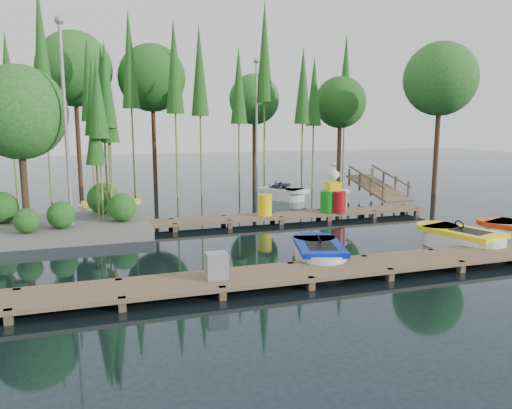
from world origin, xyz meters
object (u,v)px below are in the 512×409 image
object	(u,v)px
island	(43,142)
drum_cluster	(334,197)
boat_yellow_far	(108,208)
yellow_barrel	(265,205)
boat_blue	(319,254)
utility_cabinet	(216,266)

from	to	relation	value
island	drum_cluster	size ratio (longest dim) A/B	3.39
boat_yellow_far	yellow_barrel	xyz separation A→B (m)	(5.70, -3.80, 0.43)
boat_blue	boat_yellow_far	size ratio (longest dim) A/B	1.09
boat_blue	drum_cluster	world-z (taller)	drum_cluster
utility_cabinet	yellow_barrel	bearing A→B (deg)	62.46
boat_blue	drum_cluster	size ratio (longest dim) A/B	1.47
boat_yellow_far	drum_cluster	world-z (taller)	drum_cluster
island	utility_cabinet	distance (m)	9.21
island	utility_cabinet	size ratio (longest dim) A/B	11.11
yellow_barrel	drum_cluster	xyz separation A→B (m)	(2.88, -0.15, 0.18)
boat_blue	boat_yellow_far	bearing A→B (deg)	134.64
boat_blue	utility_cabinet	size ratio (longest dim) A/B	4.82
drum_cluster	boat_yellow_far	bearing A→B (deg)	155.24
drum_cluster	island	bearing A→B (deg)	174.96
boat_blue	utility_cabinet	xyz separation A→B (m)	(-3.24, -1.29, 0.34)
yellow_barrel	drum_cluster	size ratio (longest dim) A/B	0.41
boat_yellow_far	yellow_barrel	distance (m)	6.86
utility_cabinet	drum_cluster	bearing A→B (deg)	46.34
boat_blue	yellow_barrel	xyz separation A→B (m)	(0.41, 5.71, 0.44)
utility_cabinet	boat_yellow_far	bearing A→B (deg)	100.72
boat_blue	utility_cabinet	world-z (taller)	utility_cabinet
boat_yellow_far	yellow_barrel	world-z (taller)	boat_yellow_far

